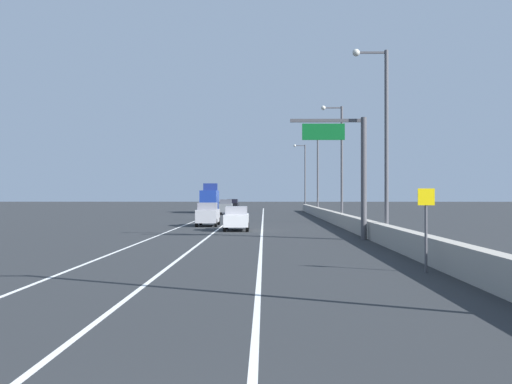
% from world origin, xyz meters
% --- Properties ---
extents(ground_plane, '(320.00, 320.00, 0.00)m').
position_xyz_m(ground_plane, '(0.00, 64.00, 0.00)').
color(ground_plane, '#26282B').
extents(lane_stripe_left, '(0.16, 130.00, 0.00)m').
position_xyz_m(lane_stripe_left, '(-5.50, 55.00, 0.00)').
color(lane_stripe_left, silver).
rests_on(lane_stripe_left, ground_plane).
extents(lane_stripe_center, '(0.16, 130.00, 0.00)m').
position_xyz_m(lane_stripe_center, '(-2.00, 55.00, 0.00)').
color(lane_stripe_center, silver).
rests_on(lane_stripe_center, ground_plane).
extents(lane_stripe_right, '(0.16, 130.00, 0.00)m').
position_xyz_m(lane_stripe_right, '(1.50, 55.00, 0.00)').
color(lane_stripe_right, silver).
rests_on(lane_stripe_right, ground_plane).
extents(jersey_barrier_right, '(0.60, 120.00, 1.10)m').
position_xyz_m(jersey_barrier_right, '(8.36, 40.00, 0.55)').
color(jersey_barrier_right, '#9E998E').
rests_on(jersey_barrier_right, ground_plane).
extents(overhead_sign_gantry, '(4.68, 0.36, 7.50)m').
position_xyz_m(overhead_sign_gantry, '(7.02, 33.28, 4.73)').
color(overhead_sign_gantry, '#47474C').
rests_on(overhead_sign_gantry, ground_plane).
extents(speed_advisory_sign, '(0.60, 0.11, 3.00)m').
position_xyz_m(speed_advisory_sign, '(7.46, 17.26, 1.76)').
color(speed_advisory_sign, '#4C4C51').
rests_on(speed_advisory_sign, ground_plane).
extents(lamp_post_right_second, '(2.14, 0.44, 11.44)m').
position_xyz_m(lamp_post_right_second, '(8.71, 32.25, 6.49)').
color(lamp_post_right_second, '#4C4C51').
rests_on(lamp_post_right_second, ground_plane).
extents(lamp_post_right_third, '(2.14, 0.44, 11.44)m').
position_xyz_m(lamp_post_right_third, '(9.01, 56.35, 6.49)').
color(lamp_post_right_third, '#4C4C51').
rests_on(lamp_post_right_third, ground_plane).
extents(lamp_post_right_fourth, '(2.14, 0.44, 11.44)m').
position_xyz_m(lamp_post_right_fourth, '(8.70, 80.44, 6.49)').
color(lamp_post_right_fourth, '#4C4C51').
rests_on(lamp_post_right_fourth, ground_plane).
extents(lamp_post_right_fifth, '(2.14, 0.44, 11.44)m').
position_xyz_m(lamp_post_right_fifth, '(8.54, 104.54, 6.49)').
color(lamp_post_right_fifth, '#4C4C51').
rests_on(lamp_post_right_fifth, ground_plane).
extents(car_gray_0, '(1.84, 4.38, 2.07)m').
position_xyz_m(car_gray_0, '(-3.59, 81.02, 1.03)').
color(car_gray_0, slate).
rests_on(car_gray_0, ground_plane).
extents(car_white_1, '(1.97, 4.59, 1.85)m').
position_xyz_m(car_white_1, '(-0.46, 43.08, 0.93)').
color(car_white_1, white).
rests_on(car_white_1, ground_plane).
extents(car_silver_2, '(1.89, 4.74, 2.04)m').
position_xyz_m(car_silver_2, '(-3.27, 49.89, 1.02)').
color(car_silver_2, '#B7B7BC').
rests_on(car_silver_2, ground_plane).
extents(car_black_3, '(2.00, 4.34, 2.00)m').
position_xyz_m(car_black_3, '(-3.36, 94.86, 0.99)').
color(car_black_3, black).
rests_on(car_black_3, ground_plane).
extents(box_truck, '(2.60, 8.25, 4.42)m').
position_xyz_m(box_truck, '(-6.55, 89.64, 2.03)').
color(box_truck, navy).
rests_on(box_truck, ground_plane).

